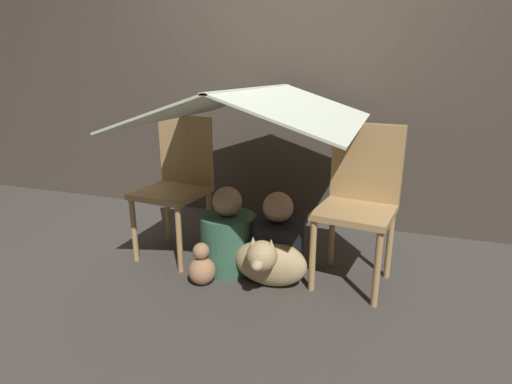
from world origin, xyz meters
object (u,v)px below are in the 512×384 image
(chair_right, at_px, (359,198))
(chair_left, at_px, (177,180))
(person_front, at_px, (228,237))
(dog, at_px, (269,261))
(person_second, at_px, (277,242))

(chair_right, bearing_deg, chair_left, -171.22)
(person_front, bearing_deg, chair_right, 9.91)
(person_front, distance_m, dog, 0.34)
(chair_right, distance_m, person_second, 0.55)
(person_second, relative_size, dog, 1.22)
(chair_left, distance_m, person_front, 0.53)
(chair_left, relative_size, person_front, 1.71)
(person_second, bearing_deg, person_front, -174.68)
(person_second, distance_m, dog, 0.18)
(person_front, distance_m, person_second, 0.31)
(chair_right, relative_size, dog, 2.14)
(chair_left, bearing_deg, person_second, -2.11)
(person_second, xyz_separation_m, dog, (-0.00, -0.17, -0.05))
(chair_left, xyz_separation_m, person_second, (0.73, -0.11, -0.30))
(chair_right, bearing_deg, person_second, -158.20)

